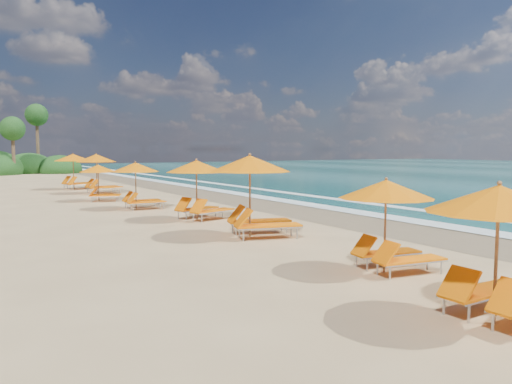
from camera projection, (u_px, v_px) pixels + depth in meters
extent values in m
plane|color=tan|center=(256.00, 224.00, 18.27)|extent=(160.00, 160.00, 0.00)
cube|color=#8E7A54|center=(337.00, 216.00, 20.38)|extent=(4.00, 160.00, 0.01)
cube|color=white|center=(363.00, 213.00, 21.17)|extent=(1.20, 160.00, 0.01)
cube|color=white|center=(410.00, 209.00, 22.75)|extent=(0.80, 160.00, 0.01)
cylinder|color=olive|center=(496.00, 256.00, 7.73)|extent=(0.06, 0.06, 2.21)
cone|color=orange|center=(499.00, 199.00, 7.65)|extent=(2.29, 2.29, 0.44)
sphere|color=olive|center=(500.00, 183.00, 7.63)|extent=(0.08, 0.08, 0.08)
cylinder|color=olive|center=(385.00, 227.00, 11.01)|extent=(0.05, 0.05, 2.08)
cone|color=orange|center=(386.00, 189.00, 10.93)|extent=(2.48, 2.48, 0.42)
sphere|color=olive|center=(386.00, 179.00, 10.91)|extent=(0.07, 0.07, 0.07)
cylinder|color=olive|center=(250.00, 197.00, 15.47)|extent=(0.06, 0.06, 2.57)
cone|color=orange|center=(250.00, 163.00, 15.38)|extent=(3.30, 3.30, 0.52)
sphere|color=olive|center=(250.00, 154.00, 15.35)|extent=(0.09, 0.09, 0.09)
cylinder|color=olive|center=(197.00, 191.00, 19.14)|extent=(0.06, 0.06, 2.33)
cone|color=orange|center=(196.00, 166.00, 19.06)|extent=(2.94, 2.94, 0.47)
sphere|color=olive|center=(196.00, 160.00, 19.03)|extent=(0.08, 0.08, 0.08)
cylinder|color=olive|center=(136.00, 186.00, 22.66)|extent=(0.05, 0.05, 2.15)
cone|color=orange|center=(135.00, 167.00, 22.58)|extent=(2.31, 2.31, 0.43)
sphere|color=olive|center=(135.00, 162.00, 22.56)|extent=(0.08, 0.08, 0.08)
cylinder|color=olive|center=(99.00, 183.00, 26.16)|extent=(0.05, 0.05, 1.93)
cone|color=orange|center=(98.00, 168.00, 26.09)|extent=(2.58, 2.58, 0.39)
sphere|color=olive|center=(98.00, 164.00, 26.07)|extent=(0.07, 0.07, 0.07)
cylinder|color=olive|center=(97.00, 174.00, 30.61)|extent=(0.06, 0.06, 2.45)
cone|color=orange|center=(96.00, 158.00, 30.52)|extent=(2.63, 2.63, 0.49)
sphere|color=olive|center=(96.00, 154.00, 30.50)|extent=(0.09, 0.09, 0.09)
cylinder|color=olive|center=(74.00, 172.00, 33.82)|extent=(0.06, 0.06, 2.43)
cone|color=orange|center=(73.00, 157.00, 33.73)|extent=(2.97, 2.97, 0.49)
sphere|color=olive|center=(73.00, 154.00, 33.70)|extent=(0.09, 0.09, 0.09)
ellipsoid|color=#163D14|center=(29.00, 168.00, 56.89)|extent=(5.60, 5.60, 3.64)
ellipsoid|color=#163D14|center=(60.00, 169.00, 56.79)|extent=(5.00, 5.00, 3.25)
cylinder|color=brown|center=(13.00, 152.00, 52.28)|extent=(0.36, 0.36, 5.00)
sphere|color=#163D14|center=(12.00, 129.00, 52.06)|extent=(2.60, 2.60, 2.60)
cylinder|color=brown|center=(38.00, 144.00, 57.16)|extent=(0.36, 0.36, 6.80)
sphere|color=#163D14|center=(37.00, 115.00, 56.87)|extent=(2.60, 2.60, 2.60)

